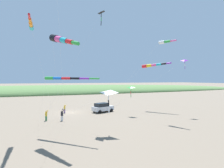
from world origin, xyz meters
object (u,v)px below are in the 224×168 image
cooler_box (100,109)px  person_child_grey_jacket (65,108)px  person_child_green_jacket (46,115)px  kite_delta_white_trailing (131,88)px  kite_windsock_purple_drifting (61,40)px  kite_delta_black_fish_shape (184,61)px  parked_car (103,107)px  kite_windsock_long_streamer_right (63,78)px  kite_delta_red_high_left (109,93)px  kite_windsock_checkered_midright (165,42)px  kite_windsock_rainbow_low_near (152,65)px  kite_delta_orange_high_right (101,13)px  kite_windsock_yellow_midlevel (31,25)px  person_adult_flyer (62,114)px

cooler_box → person_child_grey_jacket: bearing=99.8°
person_child_green_jacket → kite_delta_white_trailing: bearing=-93.5°
person_child_green_jacket → person_child_grey_jacket: bearing=-31.4°
kite_windsock_purple_drifting → kite_delta_black_fish_shape: bearing=-74.8°
parked_car → kite_delta_black_fish_shape: bearing=-121.7°
kite_delta_black_fish_shape → kite_windsock_long_streamer_right: size_ratio=1.17×
kite_delta_red_high_left → kite_windsock_checkered_midright: 14.47m
person_child_grey_jacket → kite_windsock_rainbow_low_near: (-2.73, -18.28, 8.73)m
parked_car → kite_delta_orange_high_right: size_ratio=0.28×
kite_delta_white_trailing → kite_windsock_rainbow_low_near: bearing=-60.6°
parked_car → kite_delta_red_high_left: 15.44m
cooler_box → kite_windsock_purple_drifting: 22.79m
cooler_box → kite_delta_red_high_left: (-17.49, 4.44, 4.74)m
kite_windsock_purple_drifting → kite_windsock_checkered_midright: kite_windsock_checkered_midright is taller
kite_windsock_yellow_midlevel → person_child_grey_jacket: bearing=-20.9°
kite_delta_white_trailing → kite_windsock_purple_drifting: size_ratio=0.48×
kite_delta_white_trailing → kite_delta_orange_high_right: 14.06m
kite_windsock_long_streamer_right → person_adult_flyer: bearing=-5.1°
kite_windsock_yellow_midlevel → kite_windsock_purple_drifting: kite_windsock_yellow_midlevel is taller
person_child_green_jacket → kite_delta_red_high_left: 12.93m
cooler_box → kite_windsock_purple_drifting: bearing=150.1°
kite_delta_black_fish_shape → person_child_grey_jacket: bearing=64.0°
person_adult_flyer → kite_windsock_yellow_midlevel: 14.41m
kite_delta_white_trailing → kite_windsock_long_streamer_right: 15.35m
person_child_grey_jacket → kite_windsock_checkered_midright: bearing=-129.0°
person_child_green_jacket → kite_windsock_rainbow_low_near: 23.78m
parked_car → kite_delta_white_trailing: bearing=-142.9°
kite_windsock_long_streamer_right → kite_delta_red_high_left: size_ratio=1.02×
kite_windsock_purple_drifting → kite_delta_red_high_left: bearing=-90.6°
kite_delta_orange_high_right → kite_delta_red_high_left: kite_delta_orange_high_right is taller
person_child_green_jacket → kite_windsock_checkered_midright: kite_windsock_checkered_midright is taller
cooler_box → kite_windsock_checkered_midright: (-13.17, -6.98, 12.49)m
kite_windsock_purple_drifting → kite_windsock_checkered_midright: bearing=-75.9°
kite_delta_black_fish_shape → kite_delta_white_trailing: 11.02m
kite_delta_white_trailing → kite_windsock_checkered_midright: size_ratio=0.47×
kite_windsock_purple_drifting → kite_windsock_long_streamer_right: (1.29, -0.42, -4.24)m
kite_delta_orange_high_right → kite_windsock_rainbow_low_near: bearing=-58.7°
person_child_green_jacket → kite_windsock_long_streamer_right: kite_windsock_long_streamer_right is taller
person_child_green_jacket → kite_delta_orange_high_right: size_ratio=0.10×
person_child_green_jacket → kite_delta_red_high_left: bearing=-146.4°
cooler_box → person_adult_flyer: bearing=133.0°
kite_windsock_yellow_midlevel → kite_windsock_long_streamer_right: kite_windsock_yellow_midlevel is taller
person_child_green_jacket → person_child_grey_jacket: size_ratio=1.02×
kite_windsock_purple_drifting → kite_windsock_rainbow_low_near: size_ratio=1.03×
kite_windsock_yellow_midlevel → kite_delta_white_trailing: kite_windsock_yellow_midlevel is taller
person_child_green_jacket → kite_windsock_purple_drifting: bearing=-173.2°
kite_delta_white_trailing → kite_windsock_checkered_midright: bearing=-144.4°
person_child_green_jacket → kite_delta_orange_high_right: kite_delta_orange_high_right is taller
kite_delta_red_high_left → kite_windsock_rainbow_low_near: bearing=-48.3°
person_child_green_jacket → kite_windsock_purple_drifting: (-10.17, -1.21, 10.00)m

